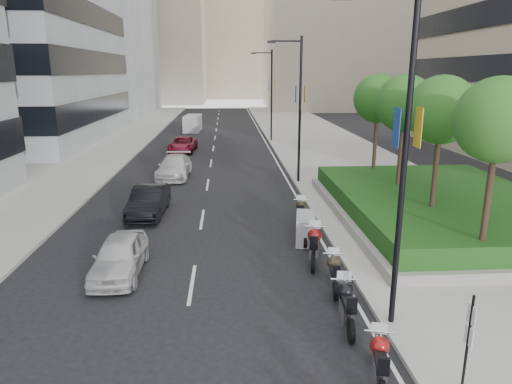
{
  "coord_description": "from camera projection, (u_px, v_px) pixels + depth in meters",
  "views": [
    {
      "loc": [
        -0.25,
        -10.22,
        6.97
      ],
      "look_at": [
        0.96,
        8.46,
        2.0
      ],
      "focal_mm": 32.0,
      "sensor_mm": 36.0,
      "label": 1
    }
  ],
  "objects": [
    {
      "name": "motorcycle_1",
      "position": [
        380.0,
        361.0,
        10.43
      ],
      "size": [
        0.77,
        2.05,
        1.04
      ],
      "rotation": [
        0.0,
        0.0,
        1.33
      ],
      "color": "black",
      "rests_on": "ground"
    },
    {
      "name": "car_d",
      "position": [
        183.0,
        144.0,
        40.65
      ],
      "size": [
        2.46,
        4.81,
        1.3
      ],
      "primitive_type": "imported",
      "rotation": [
        0.0,
        0.0,
        -0.07
      ],
      "color": "maroon",
      "rests_on": "ground"
    },
    {
      "name": "car_c",
      "position": [
        174.0,
        167.0,
        30.78
      ],
      "size": [
        2.2,
        5.03,
        1.44
      ],
      "primitive_type": "imported",
      "rotation": [
        0.0,
        0.0,
        -0.04
      ],
      "color": "silver",
      "rests_on": "ground"
    },
    {
      "name": "delivery_van",
      "position": [
        192.0,
        124.0,
        54.3
      ],
      "size": [
        2.03,
        4.59,
        1.88
      ],
      "rotation": [
        0.0,
        0.0,
        -0.08
      ],
      "color": "#B9B9BB",
      "rests_on": "ground"
    },
    {
      "name": "lane_edge",
      "position": [
        271.0,
        151.0,
        40.83
      ],
      "size": [
        0.12,
        100.0,
        0.01
      ],
      "primitive_type": "cube",
      "color": "silver",
      "rests_on": "ground"
    },
    {
      "name": "car_b",
      "position": [
        149.0,
        201.0,
        22.68
      ],
      "size": [
        1.68,
        4.42,
        1.44
      ],
      "primitive_type": "imported",
      "rotation": [
        0.0,
        0.0,
        -0.04
      ],
      "color": "black",
      "rests_on": "ground"
    },
    {
      "name": "sidewalk_right",
      "position": [
        329.0,
        150.0,
        41.14
      ],
      "size": [
        10.0,
        100.0,
        0.15
      ],
      "primitive_type": "cube",
      "color": "#9E9B93",
      "rests_on": "ground"
    },
    {
      "name": "car_a",
      "position": [
        120.0,
        256.0,
        16.04
      ],
      "size": [
        1.6,
        3.98,
        1.36
      ],
      "primitive_type": "imported",
      "rotation": [
        0.0,
        0.0,
        -0.0
      ],
      "color": "silver",
      "rests_on": "ground"
    },
    {
      "name": "parking_sign",
      "position": [
        468.0,
        340.0,
        9.66
      ],
      "size": [
        0.06,
        0.32,
        2.5
      ],
      "color": "black",
      "rests_on": "ground"
    },
    {
      "name": "tree_0",
      "position": [
        498.0,
        121.0,
        14.66
      ],
      "size": [
        2.8,
        2.8,
        6.3
      ],
      "color": "#332319",
      "rests_on": "planter"
    },
    {
      "name": "planter",
      "position": [
        442.0,
        214.0,
        21.85
      ],
      "size": [
        10.0,
        14.0,
        0.4
      ],
      "primitive_type": "cube",
      "color": "gray",
      "rests_on": "sidewalk_right"
    },
    {
      "name": "motorcycle_3",
      "position": [
        334.0,
        273.0,
        14.98
      ],
      "size": [
        0.7,
        2.11,
        1.05
      ],
      "rotation": [
        0.0,
        0.0,
        1.41
      ],
      "color": "black",
      "rests_on": "ground"
    },
    {
      "name": "ground",
      "position": [
        240.0,
        353.0,
        11.67
      ],
      "size": [
        160.0,
        160.0,
        0.0
      ],
      "primitive_type": "plane",
      "color": "black",
      "rests_on": "ground"
    },
    {
      "name": "lamp_post_0",
      "position": [
        400.0,
        149.0,
        11.59
      ],
      "size": [
        2.34,
        0.45,
        9.0
      ],
      "color": "black",
      "rests_on": "ground"
    },
    {
      "name": "lamp_post_1",
      "position": [
        298.0,
        103.0,
        27.98
      ],
      "size": [
        2.34,
        0.45,
        9.0
      ],
      "color": "black",
      "rests_on": "ground"
    },
    {
      "name": "lane_centre",
      "position": [
        213.0,
        152.0,
        40.51
      ],
      "size": [
        0.12,
        100.0,
        0.01
      ],
      "primitive_type": "cube",
      "color": "silver",
      "rests_on": "ground"
    },
    {
      "name": "hedge",
      "position": [
        443.0,
        202.0,
        21.69
      ],
      "size": [
        9.4,
        13.4,
        0.8
      ],
      "primitive_type": "cube",
      "color": "#164112",
      "rests_on": "planter"
    },
    {
      "name": "building_grey_far",
      "position": [
        78.0,
        20.0,
        73.83
      ],
      "size": [
        22.0,
        26.0,
        30.0
      ],
      "primitive_type": "cube",
      "color": "gray",
      "rests_on": "ground"
    },
    {
      "name": "motorcycle_4",
      "position": [
        314.0,
        245.0,
        17.08
      ],
      "size": [
        0.87,
        2.45,
        1.23
      ],
      "rotation": [
        0.0,
        0.0,
        1.36
      ],
      "color": "black",
      "rests_on": "ground"
    },
    {
      "name": "motorcycle_2",
      "position": [
        346.0,
        304.0,
        12.82
      ],
      "size": [
        0.78,
        2.34,
        1.16
      ],
      "rotation": [
        0.0,
        0.0,
        1.48
      ],
      "color": "black",
      "rests_on": "ground"
    },
    {
      "name": "tree_3",
      "position": [
        378.0,
        99.0,
        26.24
      ],
      "size": [
        2.8,
        2.8,
        6.3
      ],
      "color": "#332319",
      "rests_on": "planter"
    },
    {
      "name": "building_cream_centre",
      "position": [
        233.0,
        25.0,
        122.65
      ],
      "size": [
        30.0,
        24.0,
        38.0
      ],
      "primitive_type": "cube",
      "color": "#B7AD93",
      "rests_on": "ground"
    },
    {
      "name": "building_cream_right",
      "position": [
        343.0,
        10.0,
        85.58
      ],
      "size": [
        28.0,
        24.0,
        36.0
      ],
      "primitive_type": "cube",
      "color": "#B7AD93",
      "rests_on": "ground"
    },
    {
      "name": "lamp_post_2",
      "position": [
        270.0,
        91.0,
        45.34
      ],
      "size": [
        2.34,
        0.45,
        9.0
      ],
      "color": "black",
      "rests_on": "ground"
    },
    {
      "name": "sidewalk_left",
      "position": [
        92.0,
        153.0,
        39.83
      ],
      "size": [
        8.0,
        100.0,
        0.15
      ],
      "primitive_type": "cube",
      "color": "#9E9B93",
      "rests_on": "ground"
    },
    {
      "name": "tree_2",
      "position": [
        404.0,
        104.0,
        22.38
      ],
      "size": [
        2.8,
        2.8,
        6.3
      ],
      "color": "#332319",
      "rests_on": "planter"
    },
    {
      "name": "motorcycle_6",
      "position": [
        301.0,
        213.0,
        21.18
      ],
      "size": [
        0.74,
        2.22,
        1.11
      ],
      "rotation": [
        0.0,
        0.0,
        1.39
      ],
      "color": "black",
      "rests_on": "ground"
    },
    {
      "name": "tree_1",
      "position": [
        442.0,
        110.0,
        18.52
      ],
      "size": [
        2.8,
        2.8,
        6.3
      ],
      "color": "#332319",
      "rests_on": "planter"
    },
    {
      "name": "motorcycle_5",
      "position": [
        305.0,
        228.0,
        19.14
      ],
      "size": [
        1.08,
        2.0,
        1.15
      ],
      "rotation": [
        0.0,
        0.0,
        1.4
      ],
      "color": "black",
      "rests_on": "ground"
    },
    {
      "name": "building_cream_left",
      "position": [
        146.0,
        25.0,
        102.62
      ],
      "size": [
        26.0,
        24.0,
        34.0
      ],
      "primitive_type": "cube",
      "color": "#B7AD93",
      "rests_on": "ground"
    }
  ]
}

